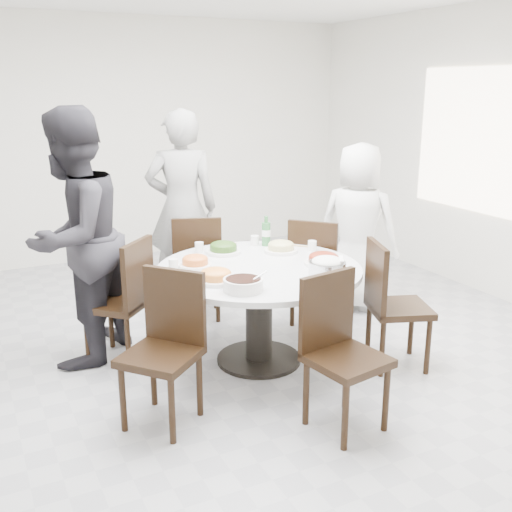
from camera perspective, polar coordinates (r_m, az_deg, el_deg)
name	(u,v)px	position (r m, az deg, el deg)	size (l,w,h in m)	color
floor	(212,349)	(4.84, -4.25, -8.84)	(6.00, 6.00, 0.01)	#AAABAF
wall_back	(111,141)	(7.30, -13.61, 10.61)	(6.00, 0.01, 2.80)	white
wall_right	(502,154)	(6.20, 22.38, 8.99)	(0.01, 6.00, 2.80)	white
window	(502,143)	(6.18, 22.35, 9.90)	(0.04, 2.20, 1.40)	white
dining_table	(259,315)	(4.50, 0.28, -5.62)	(1.50, 1.50, 0.75)	silver
chair_ne	(317,270)	(5.24, 5.84, -1.36)	(0.42, 0.42, 0.95)	black
chair_n	(197,266)	(5.37, -5.63, -0.92)	(0.42, 0.42, 0.95)	black
chair_nw	(117,300)	(4.62, -13.10, -4.14)	(0.42, 0.42, 0.95)	black
chair_sw	(160,353)	(3.70, -9.11, -9.08)	(0.42, 0.42, 0.95)	black
chair_s	(347,356)	(3.65, 8.70, -9.43)	(0.42, 0.42, 0.95)	black
chair_se	(400,305)	(4.52, 13.51, -4.58)	(0.42, 0.42, 0.95)	black
diner_right	(358,227)	(5.57, 9.65, 2.72)	(0.75, 0.49, 1.54)	white
diner_middle	(182,208)	(5.66, -7.07, 4.52)	(0.67, 0.44, 1.83)	black
diner_left	(74,239)	(4.56, -16.91, 1.56)	(0.92, 0.72, 1.90)	black
dish_greens	(223,249)	(4.72, -3.13, 0.68)	(0.27, 0.27, 0.07)	white
dish_pale	(281,248)	(4.75, 2.39, 0.78)	(0.26, 0.26, 0.07)	white
dish_orange	(195,263)	(4.38, -5.81, -0.66)	(0.24, 0.24, 0.07)	white
dish_redbrown	(323,260)	(4.44, 6.44, -0.42)	(0.28, 0.28, 0.07)	white
dish_tofu	(216,277)	(4.04, -3.85, -2.01)	(0.27, 0.27, 0.07)	white
rice_bowl	(327,270)	(4.15, 6.80, -1.29)	(0.26, 0.26, 0.11)	silver
soup_bowl	(243,284)	(3.87, -1.22, -2.73)	(0.26, 0.26, 0.08)	white
beverage_bottle	(266,231)	(4.92, 0.97, 2.41)	(0.07, 0.07, 0.25)	#2C6E35
tea_cups	(230,242)	(4.90, -2.48, 1.31)	(0.07, 0.07, 0.08)	white
chopsticks	(219,246)	(4.94, -3.54, 1.00)	(0.24, 0.04, 0.01)	tan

